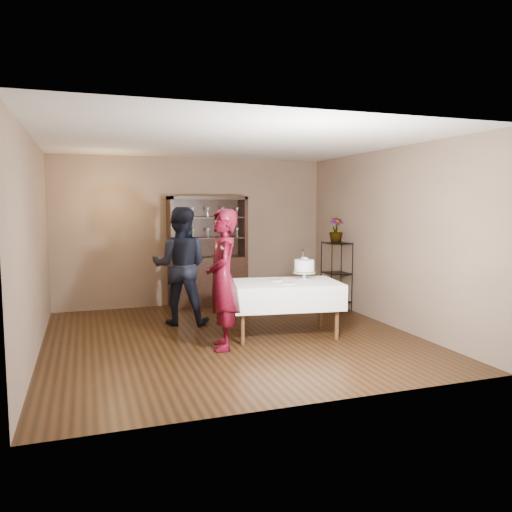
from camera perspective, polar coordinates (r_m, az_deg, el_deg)
The scene contains 14 objects.
floor at distance 7.10m, azimuth -2.81°, elevation -9.25°, with size 5.00×5.00×0.00m, color black.
ceiling at distance 6.90m, azimuth -2.93°, elevation 12.91°, with size 5.00×5.00×0.00m, color silver.
back_wall at distance 9.30m, azimuth -7.15°, elevation 2.76°, with size 5.00×0.02×2.70m, color brown.
wall_left at distance 6.63m, azimuth -24.10°, elevation 1.00°, with size 0.02×5.00×2.70m, color brown.
wall_right at distance 7.94m, azimuth 14.76°, elevation 2.06°, with size 0.02×5.00×2.70m, color brown.
china_hutch at distance 9.16m, azimuth -5.55°, elevation -1.58°, with size 1.40×0.48×2.00m.
plant_etagere at distance 8.92m, azimuth 9.18°, elevation -1.92°, with size 0.42×0.42×1.20m.
cake_table at distance 7.10m, azimuth 3.23°, elevation -4.41°, with size 1.66×1.15×0.77m.
woman at distance 6.40m, azimuth -3.83°, elevation -2.68°, with size 0.66×0.43×1.81m, color #33040E.
man at distance 7.80m, azimuth -8.64°, elevation -1.13°, with size 0.88×0.69×1.82m, color black.
cake at distance 7.32m, azimuth 5.53°, elevation -1.25°, with size 0.32×0.32×0.45m.
plate_near at distance 6.89m, azimuth 3.67°, elevation -3.13°, with size 0.19×0.19×0.01m, color silver.
plate_far at distance 7.14m, azimuth 2.34°, elevation -2.80°, with size 0.17×0.17×0.01m, color silver.
potted_plant at distance 8.89m, azimuth 9.12°, elevation 2.94°, with size 0.24×0.24×0.44m, color #486E34.
Camera 1 is at (-1.90, -6.59, 1.87)m, focal length 35.00 mm.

